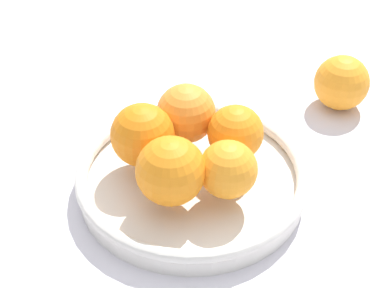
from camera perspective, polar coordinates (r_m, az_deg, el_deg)
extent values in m
plane|color=silver|center=(0.84, 0.00, -4.06)|extent=(4.00, 4.00, 0.00)
cylinder|color=silver|center=(0.83, 0.00, -3.52)|extent=(0.29, 0.29, 0.02)
torus|color=silver|center=(0.82, 0.00, -2.55)|extent=(0.30, 0.30, 0.02)
sphere|color=orange|center=(0.76, 3.22, -2.27)|extent=(0.07, 0.07, 0.07)
sphere|color=orange|center=(0.81, 3.88, 1.01)|extent=(0.07, 0.07, 0.07)
sphere|color=orange|center=(0.84, -0.53, 2.75)|extent=(0.08, 0.08, 0.08)
sphere|color=orange|center=(0.80, -4.52, 0.61)|extent=(0.08, 0.08, 0.08)
sphere|color=orange|center=(0.74, -1.91, -2.41)|extent=(0.08, 0.08, 0.08)
sphere|color=orange|center=(0.98, 13.17, 5.33)|extent=(0.08, 0.08, 0.08)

